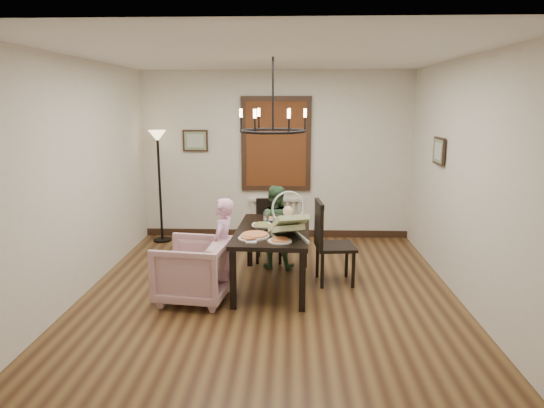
# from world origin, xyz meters

# --- Properties ---
(room_shell) EXTENTS (4.51, 5.00, 2.81)m
(room_shell) POSITION_xyz_m (0.00, 0.37, 1.40)
(room_shell) COLOR brown
(room_shell) RESTS_ON ground
(dining_table) EXTENTS (0.96, 1.62, 0.74)m
(dining_table) POSITION_xyz_m (0.03, 0.20, 0.66)
(dining_table) COLOR black
(dining_table) RESTS_ON room_shell
(chair_far) EXTENTS (0.40, 0.40, 0.90)m
(chair_far) POSITION_xyz_m (-0.06, 1.20, 0.45)
(chair_far) COLOR black
(chair_far) RESTS_ON room_shell
(chair_right) EXTENTS (0.53, 0.53, 1.09)m
(chair_right) POSITION_xyz_m (0.82, 0.35, 0.54)
(chair_right) COLOR black
(chair_right) RESTS_ON room_shell
(armchair) EXTENTS (0.90, 0.89, 0.73)m
(armchair) POSITION_xyz_m (-0.88, -0.28, 0.36)
(armchair) COLOR #D09FA5
(armchair) RESTS_ON room_shell
(elderly_woman) EXTENTS (0.29, 0.39, 0.98)m
(elderly_woman) POSITION_xyz_m (-0.56, -0.10, 0.49)
(elderly_woman) COLOR #E8A3CD
(elderly_woman) RESTS_ON room_shell
(seated_man) EXTENTS (0.51, 0.42, 0.97)m
(seated_man) POSITION_xyz_m (0.03, 0.91, 0.48)
(seated_man) COLOR #395F39
(seated_man) RESTS_ON room_shell
(baby_bouncer) EXTENTS (0.56, 0.67, 0.38)m
(baby_bouncer) POSITION_xyz_m (0.22, -0.18, 0.93)
(baby_bouncer) COLOR #BAC98B
(baby_bouncer) RESTS_ON dining_table
(salad_bowl) EXTENTS (0.30, 0.30, 0.07)m
(salad_bowl) POSITION_xyz_m (-0.11, 0.19, 0.78)
(salad_bowl) COLOR white
(salad_bowl) RESTS_ON dining_table
(pizza_platter) EXTENTS (0.34, 0.34, 0.04)m
(pizza_platter) POSITION_xyz_m (-0.16, -0.16, 0.76)
(pizza_platter) COLOR tan
(pizza_platter) RESTS_ON dining_table
(drinking_glass) EXTENTS (0.08, 0.08, 0.15)m
(drinking_glass) POSITION_xyz_m (0.06, 0.34, 0.82)
(drinking_glass) COLOR silver
(drinking_glass) RESTS_ON dining_table
(window_blinds) EXTENTS (1.00, 0.03, 1.40)m
(window_blinds) POSITION_xyz_m (0.00, 2.46, 1.60)
(window_blinds) COLOR #5D3312
(window_blinds) RESTS_ON room_shell
(radiator) EXTENTS (0.92, 0.12, 0.62)m
(radiator) POSITION_xyz_m (0.00, 2.48, 0.35)
(radiator) COLOR silver
(radiator) RESTS_ON room_shell
(picture_back) EXTENTS (0.42, 0.03, 0.36)m
(picture_back) POSITION_xyz_m (-1.35, 2.47, 1.65)
(picture_back) COLOR black
(picture_back) RESTS_ON room_shell
(picture_right) EXTENTS (0.03, 0.42, 0.36)m
(picture_right) POSITION_xyz_m (2.21, 0.90, 1.65)
(picture_right) COLOR black
(picture_right) RESTS_ON room_shell
(floor_lamp) EXTENTS (0.30, 0.30, 1.80)m
(floor_lamp) POSITION_xyz_m (-1.90, 2.15, 0.90)
(floor_lamp) COLOR black
(floor_lamp) RESTS_ON room_shell
(chandelier) EXTENTS (0.80, 0.80, 0.04)m
(chandelier) POSITION_xyz_m (0.03, 0.20, 1.95)
(chandelier) COLOR black
(chandelier) RESTS_ON room_shell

